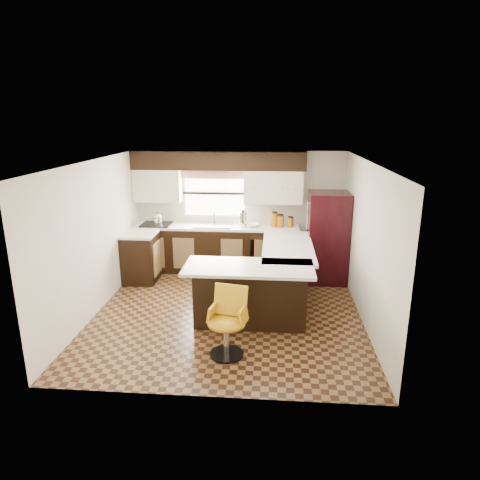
# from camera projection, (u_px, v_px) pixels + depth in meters

# --- Properties ---
(floor) EXTENTS (4.40, 4.40, 0.00)m
(floor) POSITION_uv_depth(u_px,v_px,m) (228.00, 311.00, 6.92)
(floor) COLOR #49301A
(floor) RESTS_ON ground
(ceiling) EXTENTS (4.40, 4.40, 0.00)m
(ceiling) POSITION_uv_depth(u_px,v_px,m) (227.00, 162.00, 6.26)
(ceiling) COLOR silver
(ceiling) RESTS_ON wall_back
(wall_back) EXTENTS (4.40, 0.00, 4.40)m
(wall_back) POSITION_uv_depth(u_px,v_px,m) (239.00, 210.00, 8.70)
(wall_back) COLOR beige
(wall_back) RESTS_ON floor
(wall_front) EXTENTS (4.40, 0.00, 4.40)m
(wall_front) POSITION_uv_depth(u_px,v_px,m) (205.00, 298.00, 4.48)
(wall_front) COLOR beige
(wall_front) RESTS_ON floor
(wall_left) EXTENTS (0.00, 4.40, 4.40)m
(wall_left) POSITION_uv_depth(u_px,v_px,m) (96.00, 237.00, 6.75)
(wall_left) COLOR beige
(wall_left) RESTS_ON floor
(wall_right) EXTENTS (0.00, 4.40, 4.40)m
(wall_right) POSITION_uv_depth(u_px,v_px,m) (366.00, 243.00, 6.43)
(wall_right) COLOR beige
(wall_right) RESTS_ON floor
(base_cab_back) EXTENTS (3.30, 0.60, 0.90)m
(base_cab_back) POSITION_uv_depth(u_px,v_px,m) (216.00, 249.00, 8.65)
(base_cab_back) COLOR black
(base_cab_back) RESTS_ON floor
(base_cab_left) EXTENTS (0.60, 0.70, 0.90)m
(base_cab_left) POSITION_uv_depth(u_px,v_px,m) (141.00, 258.00, 8.13)
(base_cab_left) COLOR black
(base_cab_left) RESTS_ON floor
(counter_back) EXTENTS (3.30, 0.60, 0.04)m
(counter_back) POSITION_uv_depth(u_px,v_px,m) (216.00, 227.00, 8.52)
(counter_back) COLOR silver
(counter_back) RESTS_ON base_cab_back
(counter_left) EXTENTS (0.60, 0.70, 0.04)m
(counter_left) POSITION_uv_depth(u_px,v_px,m) (140.00, 234.00, 8.00)
(counter_left) COLOR silver
(counter_left) RESTS_ON base_cab_left
(soffit) EXTENTS (3.40, 0.35, 0.36)m
(soffit) POSITION_uv_depth(u_px,v_px,m) (218.00, 160.00, 8.28)
(soffit) COLOR black
(soffit) RESTS_ON wall_back
(upper_cab_left) EXTENTS (0.94, 0.35, 0.64)m
(upper_cab_left) POSITION_uv_depth(u_px,v_px,m) (158.00, 185.00, 8.51)
(upper_cab_left) COLOR beige
(upper_cab_left) RESTS_ON wall_back
(upper_cab_right) EXTENTS (1.14, 0.35, 0.64)m
(upper_cab_right) POSITION_uv_depth(u_px,v_px,m) (273.00, 187.00, 8.33)
(upper_cab_right) COLOR beige
(upper_cab_right) RESTS_ON wall_back
(window_pane) EXTENTS (1.20, 0.02, 0.90)m
(window_pane) POSITION_uv_depth(u_px,v_px,m) (215.00, 193.00, 8.62)
(window_pane) COLOR white
(window_pane) RESTS_ON wall_back
(valance) EXTENTS (1.30, 0.06, 0.18)m
(valance) POSITION_uv_depth(u_px,v_px,m) (214.00, 174.00, 8.47)
(valance) COLOR #D19B93
(valance) RESTS_ON wall_back
(sink) EXTENTS (0.75, 0.45, 0.03)m
(sink) POSITION_uv_depth(u_px,v_px,m) (213.00, 225.00, 8.50)
(sink) COLOR #B2B2B7
(sink) RESTS_ON counter_back
(dishwasher) EXTENTS (0.58, 0.03, 0.78)m
(dishwasher) POSITION_uv_depth(u_px,v_px,m) (265.00, 256.00, 8.31)
(dishwasher) COLOR black
(dishwasher) RESTS_ON floor
(cooktop) EXTENTS (0.58, 0.50, 0.02)m
(cooktop) POSITION_uv_depth(u_px,v_px,m) (156.00, 224.00, 8.59)
(cooktop) COLOR black
(cooktop) RESTS_ON counter_back
(peninsula_long) EXTENTS (0.60, 1.95, 0.90)m
(peninsula_long) POSITION_uv_depth(u_px,v_px,m) (284.00, 273.00, 7.33)
(peninsula_long) COLOR black
(peninsula_long) RESTS_ON floor
(peninsula_return) EXTENTS (1.65, 0.60, 0.90)m
(peninsula_return) POSITION_uv_depth(u_px,v_px,m) (250.00, 295.00, 6.43)
(peninsula_return) COLOR black
(peninsula_return) RESTS_ON floor
(counter_pen_long) EXTENTS (0.84, 1.95, 0.04)m
(counter_pen_long) POSITION_uv_depth(u_px,v_px,m) (288.00, 247.00, 7.19)
(counter_pen_long) COLOR silver
(counter_pen_long) RESTS_ON peninsula_long
(counter_pen_return) EXTENTS (1.89, 0.84, 0.04)m
(counter_pen_return) POSITION_uv_depth(u_px,v_px,m) (249.00, 268.00, 6.22)
(counter_pen_return) COLOR silver
(counter_pen_return) RESTS_ON peninsula_return
(refrigerator) EXTENTS (0.73, 0.70, 1.71)m
(refrigerator) POSITION_uv_depth(u_px,v_px,m) (327.00, 238.00, 8.02)
(refrigerator) COLOR black
(refrigerator) RESTS_ON floor
(bar_chair) EXTENTS (0.58, 0.58, 0.92)m
(bar_chair) POSITION_uv_depth(u_px,v_px,m) (226.00, 324.00, 5.53)
(bar_chair) COLOR gold
(bar_chair) RESTS_ON floor
(kettle) EXTENTS (0.18, 0.18, 0.25)m
(kettle) POSITION_uv_depth(u_px,v_px,m) (158.00, 218.00, 8.55)
(kettle) COLOR silver
(kettle) RESTS_ON cooktop
(percolator) EXTENTS (0.15, 0.15, 0.30)m
(percolator) POSITION_uv_depth(u_px,v_px,m) (243.00, 219.00, 8.43)
(percolator) COLOR silver
(percolator) RESTS_ON counter_back
(mixing_bowl) EXTENTS (0.26, 0.26, 0.06)m
(mixing_bowl) POSITION_uv_depth(u_px,v_px,m) (253.00, 225.00, 8.45)
(mixing_bowl) COLOR white
(mixing_bowl) RESTS_ON counter_back
(canister_large) EXTENTS (0.13, 0.13, 0.27)m
(canister_large) POSITION_uv_depth(u_px,v_px,m) (274.00, 220.00, 8.41)
(canister_large) COLOR #9B5B0E
(canister_large) RESTS_ON counter_back
(canister_med) EXTENTS (0.14, 0.14, 0.22)m
(canister_med) POSITION_uv_depth(u_px,v_px,m) (280.00, 221.00, 8.40)
(canister_med) COLOR #9B5B0E
(canister_med) RESTS_ON counter_back
(canister_small) EXTENTS (0.12, 0.12, 0.19)m
(canister_small) POSITION_uv_depth(u_px,v_px,m) (290.00, 222.00, 8.39)
(canister_small) COLOR #9B5B0E
(canister_small) RESTS_ON counter_back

